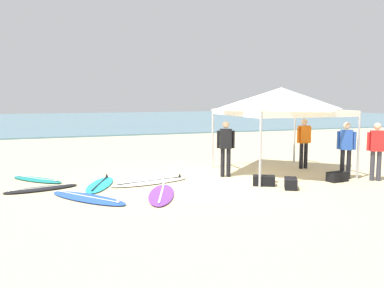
{
  "coord_description": "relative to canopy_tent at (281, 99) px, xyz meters",
  "views": [
    {
      "loc": [
        -4.69,
        -11.0,
        2.47
      ],
      "look_at": [
        -0.31,
        0.99,
        1.0
      ],
      "focal_mm": 38.85,
      "sensor_mm": 36.0,
      "label": 1
    }
  ],
  "objects": [
    {
      "name": "surfboard_purple",
      "position": [
        -4.47,
        -1.71,
        -2.35
      ],
      "size": [
        1.35,
        2.38,
        0.19
      ],
      "color": "purple",
      "rests_on": "ground"
    },
    {
      "name": "gear_bag_near_tent",
      "position": [
        -0.98,
        -2.13,
        -2.25
      ],
      "size": [
        0.58,
        0.68,
        0.28
      ],
      "primitive_type": "cube",
      "rotation": [
        0.0,
        0.0,
        1.04
      ],
      "color": "black",
      "rests_on": "ground"
    },
    {
      "name": "canopy_tent",
      "position": [
        0.0,
        0.0,
        0.0
      ],
      "size": [
        3.44,
        3.44,
        2.75
      ],
      "color": "#B7B7BC",
      "rests_on": "ground"
    },
    {
      "name": "sea",
      "position": [
        -2.55,
        32.2,
        -2.34
      ],
      "size": [
        80.0,
        36.0,
        0.1
      ],
      "primitive_type": "cube",
      "color": "#568499",
      "rests_on": "ground"
    },
    {
      "name": "gear_bag_by_pole",
      "position": [
        0.83,
        -1.79,
        -2.25
      ],
      "size": [
        0.64,
        0.4,
        0.28
      ],
      "primitive_type": "cube",
      "rotation": [
        0.0,
        0.0,
        0.14
      ],
      "color": "black",
      "rests_on": "ground"
    },
    {
      "name": "surfboard_teal",
      "position": [
        -7.39,
        1.34,
        -2.35
      ],
      "size": [
        1.66,
        1.79,
        0.19
      ],
      "color": "#19847F",
      "rests_on": "ground"
    },
    {
      "name": "surfboard_black",
      "position": [
        -7.3,
        -0.01,
        -2.35
      ],
      "size": [
        1.99,
        0.97,
        0.19
      ],
      "color": "black",
      "rests_on": "ground"
    },
    {
      "name": "surfboard_white",
      "position": [
        -4.34,
        -0.13,
        -2.35
      ],
      "size": [
        2.49,
        1.19,
        0.19
      ],
      "color": "white",
      "rests_on": "ground"
    },
    {
      "name": "person_red",
      "position": [
        1.94,
        -2.08,
        -1.4
      ],
      "size": [
        0.48,
        0.38,
        1.71
      ],
      "color": "#383842",
      "rests_on": "ground"
    },
    {
      "name": "person_blue",
      "position": [
        1.32,
        -1.53,
        -1.4
      ],
      "size": [
        0.42,
        0.41,
        1.71
      ],
      "color": "black",
      "rests_on": "ground"
    },
    {
      "name": "person_black",
      "position": [
        -1.94,
        -0.02,
        -1.4
      ],
      "size": [
        0.51,
        0.34,
        1.71
      ],
      "color": "black",
      "rests_on": "ground"
    },
    {
      "name": "person_orange",
      "position": [
        1.21,
        0.43,
        -1.4
      ],
      "size": [
        0.55,
        0.23,
        1.71
      ],
      "color": "black",
      "rests_on": "ground"
    },
    {
      "name": "surfboard_cyan",
      "position": [
        -5.75,
        -0.0,
        -2.35
      ],
      "size": [
        1.31,
        2.23,
        0.19
      ],
      "color": "#23B2CC",
      "rests_on": "ground"
    },
    {
      "name": "surfboard_blue",
      "position": [
        -6.23,
        -1.47,
        -2.35
      ],
      "size": [
        1.95,
        2.31,
        0.19
      ],
      "color": "blue",
      "rests_on": "ground"
    },
    {
      "name": "ground_plane",
      "position": [
        -2.55,
        -0.5,
        -2.39
      ],
      "size": [
        80.0,
        80.0,
        0.0
      ],
      "primitive_type": "plane",
      "color": "beige"
    },
    {
      "name": "gear_bag_on_sand",
      "position": [
        -1.47,
        -1.54,
        -2.25
      ],
      "size": [
        0.68,
        0.56,
        0.28
      ],
      "primitive_type": "cube",
      "rotation": [
        0.0,
        0.0,
        2.66
      ],
      "color": "black",
      "rests_on": "ground"
    }
  ]
}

